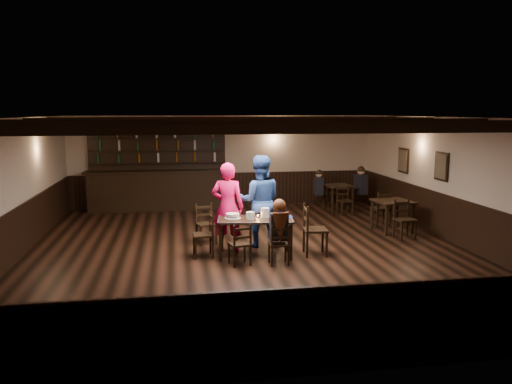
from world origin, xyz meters
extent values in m
plane|color=black|center=(0.00, 0.00, 0.00)|extent=(10.00, 10.00, 0.00)
cube|color=beige|center=(0.00, 5.00, 1.35)|extent=(9.00, 0.02, 2.70)
cube|color=beige|center=(0.00, -5.00, 1.35)|extent=(9.00, 0.02, 2.70)
cube|color=beige|center=(-4.50, 0.00, 1.35)|extent=(0.02, 10.00, 2.70)
cube|color=beige|center=(4.50, 0.00, 1.35)|extent=(0.02, 10.00, 2.70)
cube|color=silver|center=(0.00, 0.00, 2.70)|extent=(9.00, 10.00, 0.02)
cube|color=black|center=(0.00, 4.97, 0.50)|extent=(9.00, 0.04, 1.00)
cube|color=black|center=(0.00, -4.97, 0.50)|extent=(9.00, 0.04, 1.00)
cube|color=black|center=(-4.47, 0.00, 0.50)|extent=(0.04, 10.00, 1.00)
cube|color=black|center=(4.47, 0.00, 0.50)|extent=(0.04, 10.00, 1.00)
cube|color=black|center=(-1.90, 4.97, 1.85)|extent=(0.90, 0.03, 1.00)
cube|color=black|center=(-1.90, 4.95, 1.85)|extent=(0.80, 0.02, 0.90)
cube|color=black|center=(4.47, 0.50, 1.60)|extent=(0.03, 0.55, 0.65)
cube|color=#72664C|center=(4.45, 0.50, 1.60)|extent=(0.02, 0.45, 0.55)
cube|color=black|center=(4.47, 2.40, 1.55)|extent=(0.03, 0.55, 0.65)
cube|color=#72664C|center=(4.45, 2.40, 1.55)|extent=(0.02, 0.45, 0.55)
cube|color=black|center=(0.00, -3.00, 2.60)|extent=(8.90, 0.18, 0.18)
cube|color=black|center=(0.00, -1.00, 2.60)|extent=(8.90, 0.18, 0.18)
cube|color=black|center=(0.00, 1.00, 2.60)|extent=(8.90, 0.18, 0.18)
cube|color=black|center=(0.00, 3.00, 2.60)|extent=(8.90, 0.18, 0.18)
cube|color=black|center=(-0.63, -0.64, 0.36)|extent=(0.07, 0.07, 0.71)
cube|color=black|center=(-0.55, -0.03, 0.36)|extent=(0.07, 0.07, 0.71)
cube|color=black|center=(0.70, -0.81, 0.36)|extent=(0.07, 0.07, 0.71)
cube|color=black|center=(0.78, -0.21, 0.36)|extent=(0.07, 0.07, 0.71)
cube|color=black|center=(0.07, -0.42, 0.73)|extent=(1.54, 0.91, 0.04)
cube|color=#A5A8AD|center=(0.12, -0.08, 0.73)|extent=(1.45, 0.22, 0.04)
cube|color=#A5A8AD|center=(0.03, -0.77, 0.73)|extent=(1.45, 0.22, 0.04)
cube|color=#A5A8AD|center=(0.78, -0.52, 0.73)|extent=(0.12, 0.73, 0.04)
cube|color=#A5A8AD|center=(-0.63, -0.33, 0.73)|extent=(0.12, 0.73, 0.04)
cube|color=black|center=(-0.18, -0.76, 0.19)|extent=(0.04, 0.04, 0.38)
cube|color=black|center=(-0.12, -1.05, 0.19)|extent=(0.04, 0.04, 0.38)
cube|color=black|center=(-0.49, -0.83, 0.19)|extent=(0.04, 0.04, 0.38)
cube|color=black|center=(-0.42, -1.12, 0.19)|extent=(0.04, 0.04, 0.38)
cube|color=black|center=(-0.30, -0.94, 0.40)|extent=(0.44, 0.43, 0.04)
cube|color=black|center=(-0.27, -1.08, 0.59)|extent=(0.37, 0.11, 0.40)
cube|color=black|center=(-0.27, -1.08, 0.55)|extent=(0.31, 0.09, 0.04)
cube|color=black|center=(-0.27, -1.08, 0.71)|extent=(0.31, 0.09, 0.04)
cube|color=black|center=(0.58, -0.89, 0.18)|extent=(0.03, 0.03, 0.37)
cube|color=black|center=(0.57, -1.18, 0.18)|extent=(0.03, 0.03, 0.37)
cube|color=black|center=(0.27, -0.88, 0.18)|extent=(0.03, 0.03, 0.37)
cube|color=black|center=(0.26, -1.17, 0.18)|extent=(0.03, 0.03, 0.37)
cube|color=black|center=(0.42, -1.03, 0.39)|extent=(0.37, 0.35, 0.03)
cube|color=black|center=(0.42, -1.18, 0.58)|extent=(0.36, 0.04, 0.39)
cube|color=black|center=(0.42, -1.18, 0.54)|extent=(0.31, 0.03, 0.04)
cube|color=black|center=(0.42, -1.18, 0.70)|extent=(0.31, 0.03, 0.04)
cube|color=black|center=(-1.12, -0.13, 0.21)|extent=(0.04, 0.04, 0.42)
cube|color=black|center=(-0.79, -0.11, 0.21)|extent=(0.04, 0.04, 0.42)
cube|color=black|center=(-1.09, -0.48, 0.21)|extent=(0.04, 0.04, 0.42)
cube|color=black|center=(-0.76, -0.46, 0.21)|extent=(0.04, 0.04, 0.42)
cube|color=black|center=(-0.94, -0.30, 0.44)|extent=(0.41, 0.43, 0.04)
cube|color=black|center=(-0.78, -0.29, 0.65)|extent=(0.06, 0.41, 0.44)
cube|color=black|center=(-0.78, -0.29, 0.61)|extent=(0.05, 0.35, 0.05)
cube|color=black|center=(-0.78, -0.29, 0.79)|extent=(0.05, 0.35, 0.05)
cube|color=black|center=(1.43, -0.75, 0.24)|extent=(0.04, 0.04, 0.49)
cube|color=black|center=(1.05, -0.71, 0.24)|extent=(0.04, 0.04, 0.49)
cube|color=black|center=(1.47, -0.34, 0.24)|extent=(0.04, 0.04, 0.49)
cube|color=black|center=(1.09, -0.31, 0.24)|extent=(0.04, 0.04, 0.49)
cube|color=black|center=(1.26, -0.53, 0.51)|extent=(0.49, 0.51, 0.05)
cube|color=black|center=(1.07, -0.51, 0.76)|extent=(0.08, 0.48, 0.51)
cube|color=black|center=(1.07, -0.51, 0.71)|extent=(0.07, 0.41, 0.06)
cube|color=black|center=(1.07, -0.51, 0.91)|extent=(0.07, 0.41, 0.06)
cube|color=black|center=(-0.94, 0.48, 0.20)|extent=(0.04, 0.04, 0.41)
cube|color=black|center=(-1.02, 0.79, 0.20)|extent=(0.04, 0.04, 0.41)
cube|color=black|center=(-0.61, 0.56, 0.20)|extent=(0.04, 0.04, 0.41)
cube|color=black|center=(-0.69, 0.88, 0.20)|extent=(0.04, 0.04, 0.41)
cube|color=black|center=(-0.81, 0.68, 0.43)|extent=(0.48, 0.47, 0.04)
cube|color=black|center=(-0.86, 0.83, 0.64)|extent=(0.39, 0.13, 0.43)
cube|color=black|center=(-0.86, 0.83, 0.60)|extent=(0.34, 0.11, 0.05)
cube|color=black|center=(-0.86, 0.83, 0.77)|extent=(0.34, 0.11, 0.05)
imported|color=#FF163F|center=(-0.41, 0.07, 0.91)|extent=(0.75, 0.59, 1.81)
imported|color=navy|center=(0.28, 0.30, 0.96)|extent=(1.04, 0.86, 1.93)
cube|color=black|center=(0.42, -0.91, 0.52)|extent=(0.31, 0.31, 0.13)
cube|color=black|center=(0.42, -1.03, 0.74)|extent=(0.33, 0.19, 0.47)
cylinder|color=black|center=(0.42, -1.03, 0.95)|extent=(0.10, 0.33, 0.33)
sphere|color=#D8A384|center=(0.42, -1.03, 1.10)|extent=(0.20, 0.20, 0.20)
sphere|color=#3A190D|center=(0.42, -1.06, 1.11)|extent=(0.25, 0.25, 0.25)
cone|color=#3A190D|center=(0.42, -1.16, 0.72)|extent=(0.19, 0.19, 0.58)
cylinder|color=white|center=(-0.36, -0.32, 0.76)|extent=(0.32, 0.32, 0.01)
cylinder|color=white|center=(-0.36, -0.32, 0.81)|extent=(0.26, 0.26, 0.09)
cylinder|color=silver|center=(-0.36, -0.32, 0.79)|extent=(0.27, 0.27, 0.04)
cylinder|color=white|center=(-0.03, -0.47, 0.83)|extent=(0.16, 0.16, 0.15)
cylinder|color=white|center=(0.28, -0.36, 0.85)|extent=(0.17, 0.17, 0.20)
cylinder|color=#A5A8AD|center=(0.14, -0.32, 0.77)|extent=(0.05, 0.05, 0.03)
sphere|color=orange|center=(0.14, -0.32, 0.80)|extent=(0.03, 0.03, 0.03)
cylinder|color=silver|center=(0.37, -0.58, 0.79)|extent=(0.03, 0.03, 0.08)
cylinder|color=#A5A8AD|center=(0.46, -0.55, 0.80)|extent=(0.04, 0.04, 0.09)
cylinder|color=silver|center=(0.34, -0.37, 0.80)|extent=(0.06, 0.06, 0.09)
cube|color=maroon|center=(0.55, -0.61, 0.75)|extent=(0.33, 0.26, 0.00)
cube|color=navy|center=(0.66, -0.35, 0.75)|extent=(0.41, 0.35, 0.00)
cube|color=black|center=(-1.93, 4.65, 0.55)|extent=(3.91, 0.60, 1.10)
cube|color=black|center=(-1.93, 4.65, 1.12)|extent=(4.11, 0.70, 0.05)
cube|color=black|center=(-1.93, 4.92, 1.10)|extent=(3.91, 0.10, 2.20)
cube|color=black|center=(-1.93, 4.82, 1.35)|extent=(3.81, 0.22, 0.03)
cube|color=black|center=(-1.93, 4.82, 1.70)|extent=(3.81, 0.22, 0.03)
cube|color=black|center=(-1.93, 4.82, 2.05)|extent=(3.81, 0.22, 0.03)
cube|color=black|center=(3.59, 1.03, 0.73)|extent=(0.90, 0.90, 0.04)
cube|color=black|center=(3.29, 0.66, 0.35)|extent=(0.05, 0.05, 0.71)
cube|color=black|center=(3.22, 1.33, 0.35)|extent=(0.05, 0.05, 0.71)
cube|color=black|center=(3.96, 0.73, 0.35)|extent=(0.05, 0.05, 0.71)
cube|color=black|center=(3.89, 1.40, 0.35)|extent=(0.05, 0.05, 0.71)
cube|color=black|center=(3.13, 3.66, 0.73)|extent=(0.83, 0.83, 0.04)
cube|color=black|center=(2.85, 3.32, 0.35)|extent=(0.05, 0.05, 0.71)
cube|color=black|center=(2.79, 3.94, 0.35)|extent=(0.05, 0.05, 0.71)
cube|color=black|center=(3.47, 3.39, 0.35)|extent=(0.05, 0.05, 0.71)
cube|color=black|center=(3.40, 4.00, 0.35)|extent=(0.05, 0.05, 0.71)
cube|color=black|center=(2.59, 3.77, 0.72)|extent=(0.23, 0.36, 0.50)
sphere|color=#D8A384|center=(2.59, 3.77, 1.06)|extent=(0.19, 0.19, 0.19)
sphere|color=black|center=(2.59, 3.77, 1.09)|extent=(0.20, 0.20, 0.20)
cube|color=black|center=(3.81, 3.68, 0.75)|extent=(0.32, 0.43, 0.56)
sphere|color=#D8A384|center=(3.81, 3.68, 1.13)|extent=(0.22, 0.22, 0.22)
sphere|color=black|center=(3.81, 3.68, 1.16)|extent=(0.23, 0.23, 0.23)
camera|label=1|loc=(-1.45, -9.82, 2.82)|focal=35.00mm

